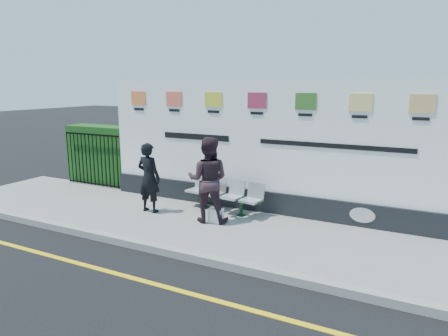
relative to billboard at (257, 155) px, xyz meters
name	(u,v)px	position (x,y,z in m)	size (l,w,h in m)	color
ground	(135,279)	(-0.50, -3.85, -1.42)	(80.00, 80.00, 0.00)	black
pavement	(211,226)	(-0.50, -1.35, -1.36)	(14.00, 3.00, 0.12)	gray
kerb	(171,252)	(-0.50, -2.85, -1.35)	(14.00, 0.18, 0.14)	gray
yellow_line	(135,279)	(-0.50, -3.85, -1.42)	(14.00, 0.10, 0.01)	yellow
billboard	(257,155)	(0.00, 0.00, 0.00)	(8.00, 0.30, 3.00)	black
hedge	(105,155)	(-5.08, 0.45, -0.45)	(2.35, 0.70, 1.70)	#194916
railing	(94,160)	(-5.08, 0.00, -0.53)	(2.05, 0.06, 1.54)	black
bench	(223,203)	(-0.65, -0.49, -1.09)	(1.93, 0.51, 0.41)	silver
woman_left	(149,178)	(-2.16, -1.25, -0.49)	(0.59, 0.39, 1.62)	black
woman_right	(208,180)	(-0.63, -1.21, -0.38)	(0.89, 0.69, 1.83)	#301F25
handbag_brown	(214,188)	(-0.90, -0.46, -0.78)	(0.26, 0.11, 0.21)	black
carrier_bag_white	(216,216)	(-0.44, -1.23, -1.15)	(0.31, 0.18, 0.31)	white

